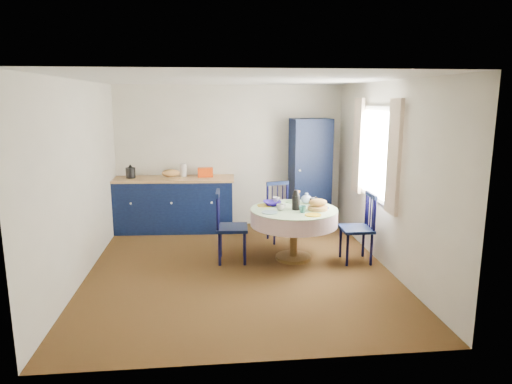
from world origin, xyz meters
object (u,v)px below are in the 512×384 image
Objects in this scene: pantry_cabinet at (310,173)px; chair_right at (359,227)px; dining_table at (295,217)px; mug_c at (313,201)px; mug_a at (280,207)px; chair_far at (280,211)px; cobalt_bowl at (272,203)px; mug_b at (303,209)px; mug_d at (276,200)px; chair_left at (229,226)px; kitchen_counter at (174,203)px.

chair_right is at bearing -85.69° from pantry_cabinet.
pantry_cabinet is at bearing 70.82° from dining_table.
mug_c is (-0.56, 0.45, 0.29)m from chair_right.
mug_a is at bearing -148.83° from mug_c.
cobalt_bowl is (-0.23, -0.67, 0.30)m from chair_far.
mug_b is 0.56m from mug_c.
chair_right is 1.15m from mug_a.
dining_table reaches higher than mug_d.
chair_left is 9.90× the size of mug_b.
chair_right is 0.88m from mug_b.
chair_right reaches higher than cobalt_bowl.
pantry_cabinet is at bearing 4.21° from kitchen_counter.
dining_table is at bearing -39.21° from kitchen_counter.
mug_a is at bearing -110.58° from chair_far.
chair_far reaches higher than mug_b.
kitchen_counter is 2.15× the size of chair_right.
mug_b is 0.39× the size of cobalt_bowl.
mug_d is (-0.54, 0.09, 0.00)m from mug_c.
mug_a is (-0.21, -0.06, 0.16)m from dining_table.
pantry_cabinet reaches higher than mug_b.
chair_right reaches higher than mug_c.
chair_right is at bearing -6.11° from mug_a.
chair_right is 1.28m from cobalt_bowl.
mug_b is (0.07, -0.23, 0.17)m from dining_table.
dining_table reaches higher than mug_c.
chair_left reaches higher than mug_c.
kitchen_counter is at bearing 146.92° from mug_c.
chair_right is at bearing -25.92° from mug_d.
mug_c reaches higher than mug_a.
chair_left is 9.76× the size of mug_d.
dining_table is at bearing 105.96° from mug_b.
kitchen_counter is 2.45m from pantry_cabinet.
chair_left is (0.88, -1.64, 0.03)m from kitchen_counter.
mug_d is at bearing 115.43° from mug_b.
dining_table reaches higher than cobalt_bowl.
pantry_cabinet reaches higher than chair_left.
mug_b reaches higher than cobalt_bowl.
chair_left is 9.10× the size of mug_a.
mug_c is (0.26, 0.49, 0.00)m from mug_b.
chair_far is 9.11× the size of mug_d.
chair_far is (-0.06, 0.91, -0.14)m from dining_table.
chair_left is 1.06m from mug_b.
pantry_cabinet is at bearing 79.65° from mug_c.
pantry_cabinet is at bearing -38.74° from chair_left.
kitchen_counter is 2.25× the size of chair_far.
kitchen_counter is at bearing 31.64° from chair_left.
chair_right is (0.89, -0.18, -0.12)m from dining_table.
chair_right is 8.09× the size of mug_c.
chair_far is at bearing -40.80° from chair_left.
dining_table is at bearing -97.84° from chair_far.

